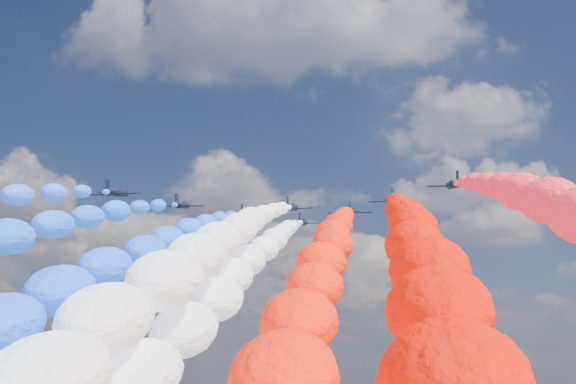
# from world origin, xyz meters

# --- Properties ---
(jet_0) EXTENTS (9.19, 12.44, 5.05)m
(jet_0) POSITION_xyz_m (-30.27, -7.43, 89.16)
(jet_0) COLOR black
(jet_1) EXTENTS (9.20, 12.45, 5.05)m
(jet_1) POSITION_xyz_m (-21.25, 4.09, 89.16)
(jet_1) COLOR black
(jet_2) EXTENTS (9.20, 12.45, 5.05)m
(jet_2) POSITION_xyz_m (-10.43, 14.68, 89.16)
(jet_2) COLOR black
(trail_2) EXTENTS (6.50, 131.72, 47.47)m
(trail_2) POSITION_xyz_m (-10.43, -52.89, 67.63)
(trail_2) COLOR blue
(jet_3) EXTENTS (9.67, 12.78, 5.05)m
(jet_3) POSITION_xyz_m (0.07, 9.08, 89.16)
(jet_3) COLOR black
(trail_3) EXTENTS (6.50, 131.72, 47.47)m
(trail_3) POSITION_xyz_m (0.07, -58.49, 67.63)
(trail_3) COLOR white
(jet_4) EXTENTS (9.19, 12.44, 5.05)m
(jet_4) POSITION_xyz_m (0.61, 24.35, 89.16)
(jet_4) COLOR black
(trail_4) EXTENTS (6.50, 131.72, 47.47)m
(trail_4) POSITION_xyz_m (0.61, -43.22, 67.63)
(trail_4) COLOR white
(jet_5) EXTENTS (9.31, 12.53, 5.05)m
(jet_5) POSITION_xyz_m (11.51, 14.34, 89.16)
(jet_5) COLOR black
(trail_5) EXTENTS (6.50, 131.72, 47.47)m
(trail_5) POSITION_xyz_m (11.51, -53.23, 67.63)
(trail_5) COLOR red
(jet_6) EXTENTS (9.04, 12.33, 5.05)m
(jet_6) POSITION_xyz_m (20.03, 4.94, 89.16)
(jet_6) COLOR black
(trail_6) EXTENTS (6.50, 131.72, 47.47)m
(trail_6) POSITION_xyz_m (20.03, -62.63, 67.63)
(trail_6) COLOR #D10A00
(jet_7) EXTENTS (9.60, 12.73, 5.05)m
(jet_7) POSITION_xyz_m (30.52, -5.60, 89.16)
(jet_7) COLOR black
(trail_7) EXTENTS (6.50, 131.72, 47.47)m
(trail_7) POSITION_xyz_m (30.52, -73.17, 67.63)
(trail_7) COLOR red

